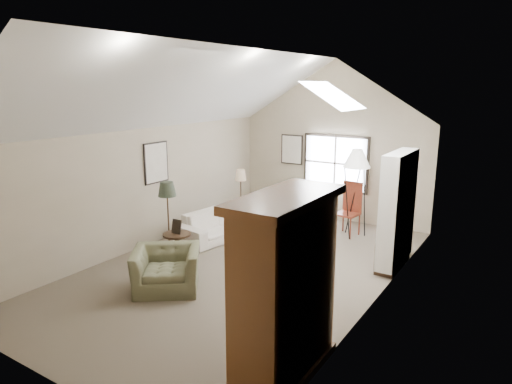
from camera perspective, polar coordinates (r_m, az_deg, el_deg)
The scene contains 18 objects.
room_shell at distance 8.04m, azimuth -1.57°, elevation 12.07°, with size 5.01×8.01×4.00m.
window at distance 11.66m, azimuth 9.89°, elevation 3.57°, with size 1.72×0.08×1.42m, color black.
skylight at distance 8.21m, azimuth 9.78°, elevation 12.00°, with size 0.80×1.20×0.52m, color white, non-canonical shape.
wall_art at distance 10.84m, azimuth -4.02°, elevation 4.50°, with size 1.97×3.71×0.88m.
armoire at distance 5.36m, azimuth 3.63°, elevation -11.89°, with size 0.60×1.50×2.20m, color brown.
tv_alcove at distance 8.83m, azimuth 17.27°, elevation -1.95°, with size 0.32×1.30×2.10m, color white.
media_console at distance 9.08m, azimuth 16.78°, elevation -7.11°, with size 0.34×1.18×0.60m, color #382316.
tv_panel at distance 8.89m, azimuth 17.04°, elevation -3.36°, with size 0.05×0.90×0.55m, color black.
sofa at distance 10.36m, azimuth -4.27°, elevation -3.92°, with size 2.18×0.85×0.64m, color beige.
armchair_near at distance 7.91m, azimuth -11.13°, elevation -9.45°, with size 1.09×0.95×0.71m, color #616245.
armchair_far at distance 11.95m, azimuth 5.92°, elevation -1.33°, with size 0.80×0.83×0.75m, color #636748.
coffee_table at distance 9.12m, azimuth 2.79°, elevation -7.12°, with size 0.79×0.44×0.40m, color #352415.
bowl at distance 9.04m, azimuth 2.80°, elevation -5.79°, with size 0.19×0.19×0.05m, color #352516.
side_table at distance 9.15m, azimuth -9.80°, elevation -6.75°, with size 0.55×0.55×0.55m, color #352016.
side_chair at distance 10.57m, azimuth 11.35°, elevation -2.15°, with size 0.48×0.48×1.22m, color maroon.
tripod_lamp at distance 10.41m, azimuth 12.30°, elevation -0.10°, with size 0.59×0.59×2.04m, color white, non-canonical shape.
dark_lamp at distance 9.40m, azimuth -10.91°, elevation -3.12°, with size 0.36×0.36×1.52m, color #262D1F, non-canonical shape.
tan_lamp at distance 11.37m, azimuth -1.91°, elevation -0.42°, with size 0.27×0.27×1.37m, color tan, non-canonical shape.
Camera 1 is at (4.50, -6.66, 3.38)m, focal length 32.00 mm.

